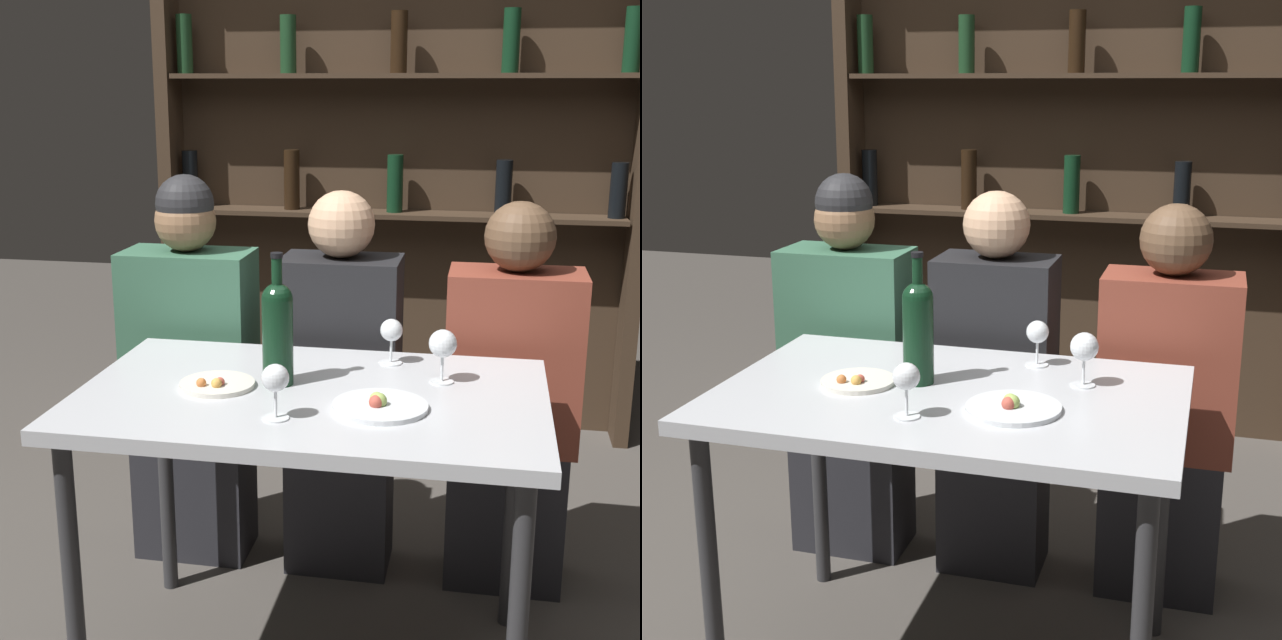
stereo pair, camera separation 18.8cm
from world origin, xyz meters
TOP-DOWN VIEW (x-y plane):
  - dining_table at (0.00, 0.00)m, footprint 1.12×0.73m
  - wine_rack_wall at (-0.00, 1.82)m, footprint 2.03×0.21m
  - wine_bottle at (-0.09, 0.04)m, footprint 0.08×0.08m
  - wine_glass_0 at (-0.04, -0.19)m, footprint 0.06×0.06m
  - wine_glass_1 at (0.30, 0.13)m, footprint 0.07×0.07m
  - wine_glass_2 at (0.16, 0.26)m, footprint 0.06×0.06m
  - food_plate_0 at (-0.23, -0.01)m, footprint 0.18×0.18m
  - food_plate_1 at (0.18, -0.09)m, footprint 0.22×0.22m
  - seated_person_left at (-0.50, 0.54)m, footprint 0.39×0.22m
  - seated_person_center at (-0.02, 0.54)m, footprint 0.35×0.22m
  - seated_person_right at (0.49, 0.54)m, footprint 0.38×0.22m

SIDE VIEW (x-z plane):
  - seated_person_right at x=0.49m, z-range -0.03..1.14m
  - seated_person_center at x=-0.02m, z-range -0.03..1.16m
  - seated_person_left at x=-0.50m, z-range -0.03..1.20m
  - dining_table at x=0.00m, z-range 0.30..1.07m
  - food_plate_0 at x=-0.23m, z-range 0.76..0.79m
  - food_plate_1 at x=0.18m, z-range 0.76..0.80m
  - wine_glass_2 at x=0.16m, z-range 0.79..0.92m
  - wine_glass_0 at x=-0.04m, z-range 0.80..0.92m
  - wine_glass_1 at x=0.30m, z-range 0.80..0.93m
  - wine_bottle at x=-0.09m, z-range 0.75..1.08m
  - wine_rack_wall at x=0.00m, z-range 0.03..2.38m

